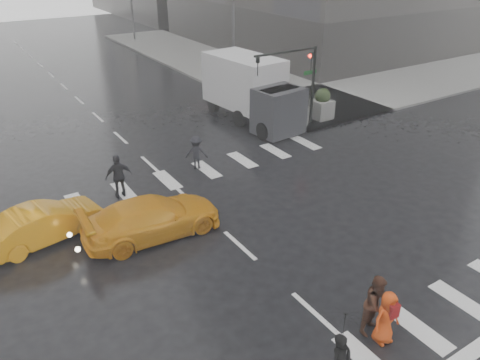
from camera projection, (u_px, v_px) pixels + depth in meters
ground at (240, 245)px, 16.41m from camera, size 120.00×120.00×0.00m
sidewalk_ne at (323, 69)px, 38.87m from camera, size 35.00×35.00×0.15m
road_markings at (240, 245)px, 16.41m from camera, size 18.00×48.00×0.01m
traffic_signal_pole at (300, 72)px, 25.28m from camera, size 4.45×0.42×4.50m
street_lamp_near at (232, 14)px, 32.87m from camera, size 2.15×0.22×9.00m
planter_west at (267, 117)px, 25.47m from camera, size 1.10×1.10×1.80m
planter_mid at (295, 111)px, 26.44m from camera, size 1.10×1.10×1.80m
planter_east at (322, 105)px, 27.40m from camera, size 1.10×1.10×1.80m
pedestrian_black at (343, 341)px, 10.39m from camera, size 1.10×1.11×2.43m
pedestrian_brown at (377, 304)px, 12.45m from camera, size 0.98×0.83×1.79m
pedestrian_orange at (386, 317)px, 12.16m from camera, size 0.82×0.57×1.58m
pedestrian_far_a at (119, 176)px, 19.15m from camera, size 1.17×0.79×1.88m
pedestrian_far_b at (196, 153)px, 21.64m from camera, size 1.17×1.04×1.59m
taxi_mid at (44, 223)px, 16.44m from camera, size 4.32×2.20×1.36m
taxi_rear at (152, 217)px, 16.69m from camera, size 4.47×2.18×1.45m
box_truck at (253, 89)px, 26.84m from camera, size 2.58×6.89×3.66m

